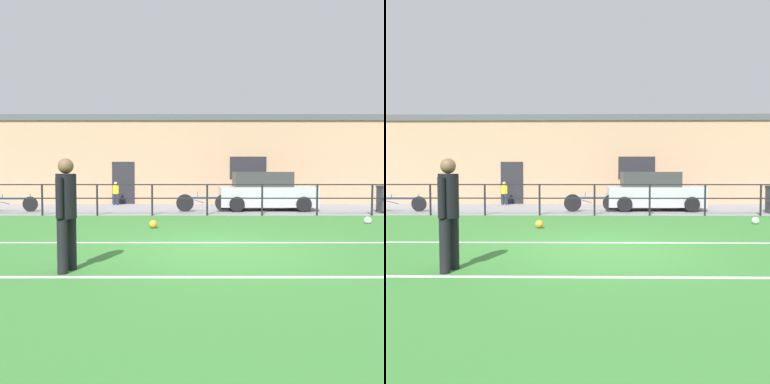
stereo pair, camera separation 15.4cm
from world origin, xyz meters
The scene contains 13 objects.
ground centered at (0.00, 0.00, -0.02)m, with size 60.00×44.00×0.04m, color #387A33.
field_line_touchline centered at (0.00, 0.61, 0.00)m, with size 36.00×0.11×0.00m, color white.
field_line_hash centered at (0.00, -2.19, 0.00)m, with size 36.00×0.11×0.00m, color white.
pavement_strip centered at (0.00, 8.50, 0.01)m, with size 48.00×5.00×0.02m, color gray.
perimeter_fence centered at (0.00, 6.00, 0.75)m, with size 36.07×0.07×1.15m.
clubhouse_facade centered at (0.00, 12.20, 2.22)m, with size 28.00×2.56×4.42m.
player_goalkeeper centered at (-2.51, -1.86, 1.01)m, with size 0.31×0.48×1.78m.
soccer_ball_match centered at (4.81, 3.75, 0.11)m, with size 0.22×0.22×0.22m, color white.
soccer_ball_spare centered at (-1.64, 2.82, 0.12)m, with size 0.23×0.23×0.23m, color orange.
spectator_child centered at (-4.19, 10.33, 0.65)m, with size 0.30×0.19×1.11m.
parked_car_red centered at (2.48, 7.92, 0.76)m, with size 3.86×1.76×1.58m.
bicycle_parked_0 centered at (-0.07, 7.20, 0.38)m, with size 2.23×0.04×0.78m.
bicycle_parked_1 centered at (-7.77, 7.20, 0.34)m, with size 2.23×0.04×0.71m.
Camera 2 is at (-0.40, -7.76, 1.55)m, focal length 35.56 mm.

